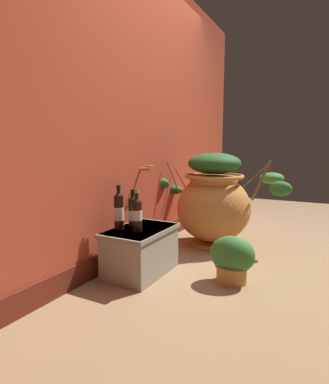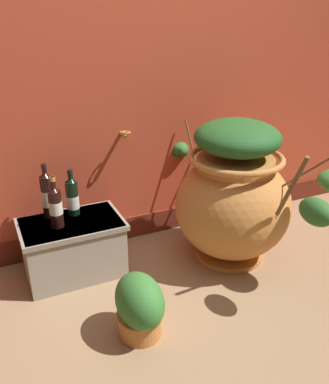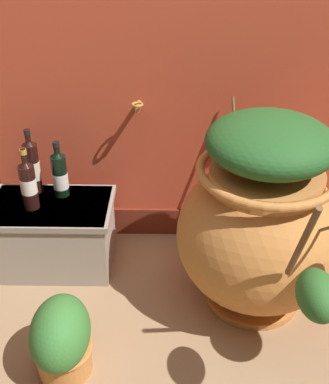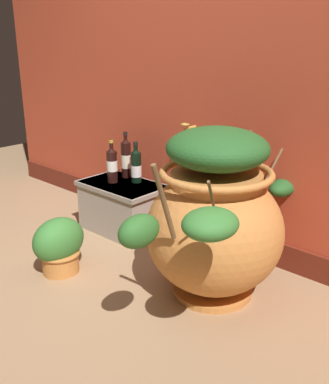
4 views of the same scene
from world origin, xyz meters
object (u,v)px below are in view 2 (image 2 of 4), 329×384
at_px(wine_bottle_left, 47,194).
at_px(wine_bottle_middle, 72,196).
at_px(terracotta_urn, 234,195).
at_px(wine_bottle_right, 55,205).
at_px(potted_shrub, 140,306).

bearing_deg(wine_bottle_left, wine_bottle_middle, -13.72).
xyz_separation_m(terracotta_urn, wine_bottle_right, (-1.04, 0.22, 0.04)).
relative_size(wine_bottle_left, potted_shrub, 0.99).
distance_m(terracotta_urn, potted_shrub, 0.94).
relative_size(terracotta_urn, wine_bottle_middle, 4.70).
distance_m(wine_bottle_left, wine_bottle_right, 0.15).
xyz_separation_m(terracotta_urn, wine_bottle_middle, (-0.92, 0.33, 0.03)).
relative_size(terracotta_urn, wine_bottle_left, 4.05).
relative_size(wine_bottle_right, potted_shrub, 0.91).
height_order(wine_bottle_middle, wine_bottle_right, wine_bottle_right).
height_order(wine_bottle_middle, potted_shrub, wine_bottle_middle).
distance_m(terracotta_urn, wine_bottle_right, 1.07).
bearing_deg(wine_bottle_middle, potted_shrub, -80.78).
relative_size(wine_bottle_left, wine_bottle_right, 1.09).
bearing_deg(potted_shrub, wine_bottle_middle, 99.22).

